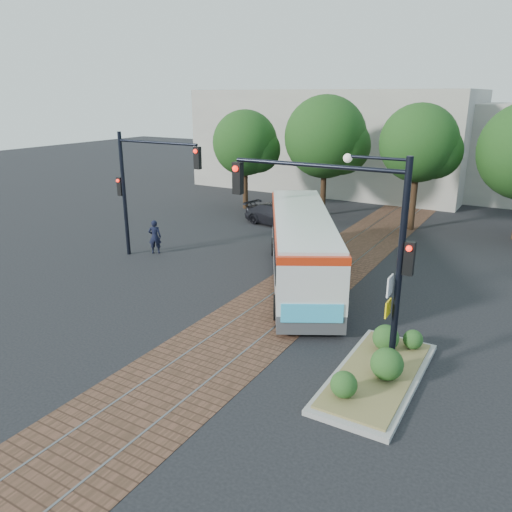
# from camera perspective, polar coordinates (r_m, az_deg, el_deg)

# --- Properties ---
(ground) EXTENTS (120.00, 120.00, 0.00)m
(ground) POSITION_cam_1_polar(r_m,az_deg,el_deg) (17.38, -0.74, -8.11)
(ground) COLOR black
(ground) RESTS_ON ground
(trackbed) EXTENTS (3.60, 40.00, 0.02)m
(trackbed) POSITION_cam_1_polar(r_m,az_deg,el_deg) (20.61, 5.03, -3.84)
(trackbed) COLOR brown
(trackbed) RESTS_ON ground
(tree_row) EXTENTS (26.40, 5.60, 7.67)m
(tree_row) POSITION_cam_1_polar(r_m,az_deg,el_deg) (30.67, 17.72, 11.94)
(tree_row) COLOR #382314
(tree_row) RESTS_ON ground
(warehouses) EXTENTS (40.00, 13.00, 8.00)m
(warehouses) POSITION_cam_1_polar(r_m,az_deg,el_deg) (43.13, 19.20, 11.94)
(warehouses) COLOR #ADA899
(warehouses) RESTS_ON ground
(city_bus) EXTENTS (7.39, 10.71, 2.94)m
(city_bus) POSITION_cam_1_polar(r_m,az_deg,el_deg) (21.13, 5.20, 1.40)
(city_bus) COLOR #424244
(city_bus) RESTS_ON ground
(traffic_island) EXTENTS (2.20, 5.20, 1.13)m
(traffic_island) POSITION_cam_1_polar(r_m,az_deg,el_deg) (14.80, 13.91, -12.22)
(traffic_island) COLOR gray
(traffic_island) RESTS_ON ground
(signal_pole_main) EXTENTS (5.49, 0.46, 6.00)m
(signal_pole_main) POSITION_cam_1_polar(r_m,az_deg,el_deg) (13.68, 11.39, 2.85)
(signal_pole_main) COLOR black
(signal_pole_main) RESTS_ON ground
(signal_pole_left) EXTENTS (4.99, 0.34, 6.00)m
(signal_pole_left) POSITION_cam_1_polar(r_m,az_deg,el_deg) (24.21, -13.07, 8.55)
(signal_pole_left) COLOR black
(signal_pole_left) RESTS_ON ground
(officer) EXTENTS (0.75, 0.68, 1.72)m
(officer) POSITION_cam_1_polar(r_m,az_deg,el_deg) (25.47, -11.49, 2.17)
(officer) COLOR black
(officer) RESTS_ON ground
(parked_car) EXTENTS (4.60, 2.50, 1.27)m
(parked_car) POSITION_cam_1_polar(r_m,az_deg,el_deg) (30.54, 2.46, 4.71)
(parked_car) COLOR black
(parked_car) RESTS_ON ground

